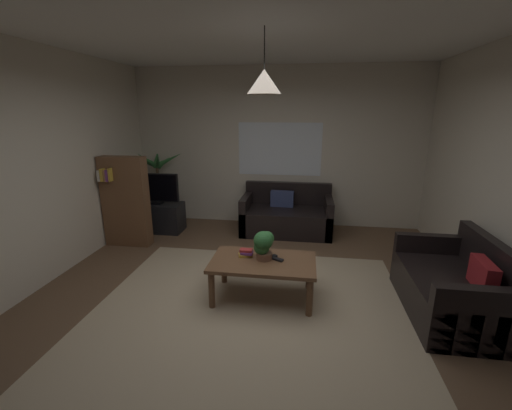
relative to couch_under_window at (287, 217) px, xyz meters
name	(u,v)px	position (x,y,z in m)	size (l,w,h in m)	color
floor	(252,304)	(-0.24, -2.34, -0.29)	(5.14, 5.62, 0.02)	brown
rug	(249,313)	(-0.24, -2.54, -0.27)	(3.34, 3.09, 0.01)	tan
wall_back	(276,148)	(-0.24, 0.51, 1.13)	(5.26, 0.06, 2.81)	beige
wall_left	(19,172)	(-2.84, -2.34, 1.13)	(0.06, 5.62, 2.81)	beige
ceiling	(251,21)	(-0.24, -2.34, 2.55)	(5.14, 5.62, 0.02)	white
window_pane	(280,149)	(-0.18, 0.47, 1.11)	(1.49, 0.01, 0.93)	white
couch_under_window	(287,217)	(0.00, 0.00, 0.00)	(1.53, 0.83, 0.82)	black
couch_right_side	(454,290)	(1.86, -2.22, 0.00)	(0.83, 1.37, 0.82)	black
coffee_table	(263,266)	(-0.14, -2.19, 0.12)	(1.16, 0.68, 0.46)	brown
book_on_table_0	(245,255)	(-0.35, -2.11, 0.20)	(0.16, 0.10, 0.03)	gold
book_on_table_1	(247,253)	(-0.33, -2.12, 0.23)	(0.14, 0.09, 0.03)	#72387F
book_on_table_2	(246,250)	(-0.34, -2.11, 0.25)	(0.14, 0.08, 0.03)	#B22D2D
remote_on_table_0	(270,257)	(-0.06, -2.12, 0.20)	(0.05, 0.16, 0.02)	black
remote_on_table_1	(277,259)	(0.01, -2.16, 0.20)	(0.05, 0.16, 0.02)	black
potted_plant_on_table	(264,244)	(-0.14, -2.15, 0.37)	(0.23, 0.22, 0.33)	brown
tv_stand	(157,217)	(-2.26, -0.27, -0.03)	(0.90, 0.44, 0.50)	black
tv	(154,188)	(-2.26, -0.29, 0.50)	(0.86, 0.16, 0.53)	black
potted_palm_corner	(159,190)	(-2.41, 0.23, 0.35)	(0.88, 0.73, 1.39)	#4C4C51
bookshelf_corner	(125,201)	(-2.44, -0.93, 0.43)	(0.70, 0.31, 1.40)	brown
pendant_lamp	(264,82)	(-0.14, -2.19, 2.05)	(0.33, 0.33, 0.60)	black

